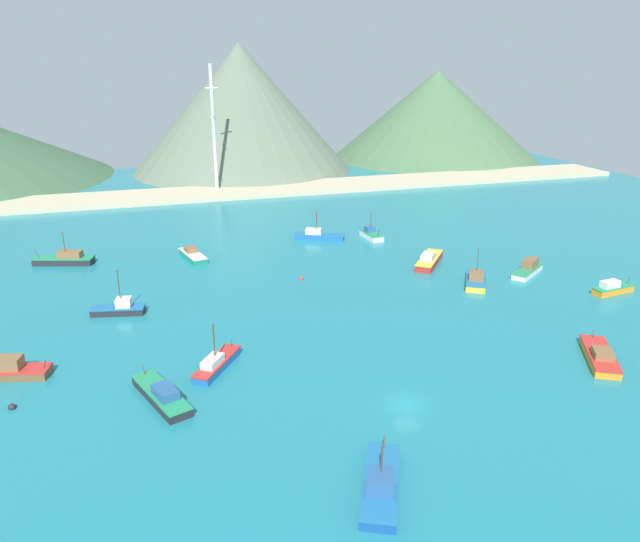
{
  "coord_description": "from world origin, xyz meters",
  "views": [
    {
      "loc": [
        -26.75,
        -53.43,
        36.89
      ],
      "look_at": [
        2.16,
        40.1,
        2.21
      ],
      "focal_mm": 33.89,
      "sensor_mm": 36.0,
      "label": 1
    }
  ],
  "objects_px": {
    "fishing_boat_2": "(119,308)",
    "fishing_boat_11": "(216,363)",
    "fishing_boat_10": "(612,288)",
    "fishing_boat_12": "(162,395)",
    "fishing_boat_14": "(193,255)",
    "fishing_boat_4": "(600,356)",
    "fishing_boat_13": "(528,269)",
    "radio_tower": "(214,129)",
    "fishing_boat_3": "(429,260)",
    "buoy_1": "(302,279)",
    "fishing_boat_1": "(476,280)",
    "fishing_boat_7": "(371,234)",
    "fishing_boat_0": "(318,235)",
    "fishing_boat_5": "(65,259)",
    "fishing_boat_6": "(381,484)",
    "buoy_0": "(12,407)",
    "fishing_boat_9": "(15,370)"
  },
  "relations": [
    {
      "from": "fishing_boat_2",
      "to": "buoy_0",
      "type": "height_order",
      "value": "fishing_boat_2"
    },
    {
      "from": "buoy_0",
      "to": "radio_tower",
      "type": "distance_m",
      "value": 115.35
    },
    {
      "from": "fishing_boat_12",
      "to": "buoy_1",
      "type": "bearing_deg",
      "value": 52.52
    },
    {
      "from": "fishing_boat_0",
      "to": "buoy_0",
      "type": "distance_m",
      "value": 74.65
    },
    {
      "from": "fishing_boat_3",
      "to": "fishing_boat_5",
      "type": "relative_size",
      "value": 0.92
    },
    {
      "from": "fishing_boat_10",
      "to": "buoy_0",
      "type": "relative_size",
      "value": 9.12
    },
    {
      "from": "fishing_boat_1",
      "to": "fishing_boat_3",
      "type": "bearing_deg",
      "value": 102.83
    },
    {
      "from": "fishing_boat_2",
      "to": "fishing_boat_13",
      "type": "relative_size",
      "value": 0.94
    },
    {
      "from": "fishing_boat_0",
      "to": "fishing_boat_10",
      "type": "bearing_deg",
      "value": -50.12
    },
    {
      "from": "fishing_boat_4",
      "to": "fishing_boat_13",
      "type": "xyz_separation_m",
      "value": [
        11.24,
        31.22,
        0.23
      ]
    },
    {
      "from": "fishing_boat_6",
      "to": "fishing_boat_1",
      "type": "bearing_deg",
      "value": 50.76
    },
    {
      "from": "fishing_boat_2",
      "to": "fishing_boat_11",
      "type": "relative_size",
      "value": 0.93
    },
    {
      "from": "fishing_boat_12",
      "to": "buoy_1",
      "type": "xyz_separation_m",
      "value": [
        25.83,
        33.68,
        -0.64
      ]
    },
    {
      "from": "fishing_boat_1",
      "to": "fishing_boat_7",
      "type": "bearing_deg",
      "value": 101.73
    },
    {
      "from": "fishing_boat_4",
      "to": "fishing_boat_6",
      "type": "height_order",
      "value": "fishing_boat_6"
    },
    {
      "from": "fishing_boat_7",
      "to": "fishing_boat_10",
      "type": "relative_size",
      "value": 0.93
    },
    {
      "from": "fishing_boat_10",
      "to": "fishing_boat_12",
      "type": "bearing_deg",
      "value": -170.57
    },
    {
      "from": "fishing_boat_2",
      "to": "fishing_boat_6",
      "type": "xyz_separation_m",
      "value": [
        22.6,
        -48.97,
        0.01
      ]
    },
    {
      "from": "fishing_boat_2",
      "to": "fishing_boat_14",
      "type": "distance_m",
      "value": 27.5
    },
    {
      "from": "fishing_boat_7",
      "to": "fishing_boat_14",
      "type": "relative_size",
      "value": 0.75
    },
    {
      "from": "buoy_1",
      "to": "fishing_boat_12",
      "type": "bearing_deg",
      "value": -127.48
    },
    {
      "from": "fishing_boat_1",
      "to": "fishing_boat_3",
      "type": "xyz_separation_m",
      "value": [
        -2.75,
        12.06,
        0.0
      ]
    },
    {
      "from": "fishing_boat_12",
      "to": "fishing_boat_5",
      "type": "bearing_deg",
      "value": 104.87
    },
    {
      "from": "fishing_boat_0",
      "to": "fishing_boat_11",
      "type": "bearing_deg",
      "value": -119.58
    },
    {
      "from": "fishing_boat_9",
      "to": "fishing_boat_12",
      "type": "xyz_separation_m",
      "value": [
        16.78,
        -11.02,
        -0.16
      ]
    },
    {
      "from": "fishing_boat_0",
      "to": "fishing_boat_4",
      "type": "relative_size",
      "value": 1.0
    },
    {
      "from": "fishing_boat_3",
      "to": "fishing_boat_7",
      "type": "height_order",
      "value": "fishing_boat_7"
    },
    {
      "from": "fishing_boat_7",
      "to": "fishing_boat_10",
      "type": "xyz_separation_m",
      "value": [
        26.13,
        -41.94,
        0.02
      ]
    },
    {
      "from": "fishing_boat_7",
      "to": "fishing_boat_0",
      "type": "bearing_deg",
      "value": 166.51
    },
    {
      "from": "fishing_boat_3",
      "to": "fishing_boat_7",
      "type": "distance_m",
      "value": 20.06
    },
    {
      "from": "fishing_boat_11",
      "to": "fishing_boat_0",
      "type": "bearing_deg",
      "value": 60.42
    },
    {
      "from": "fishing_boat_6",
      "to": "fishing_boat_0",
      "type": "bearing_deg",
      "value": 76.97
    },
    {
      "from": "radio_tower",
      "to": "fishing_boat_3",
      "type": "bearing_deg",
      "value": -69.16
    },
    {
      "from": "fishing_boat_13",
      "to": "buoy_0",
      "type": "distance_m",
      "value": 84.42
    },
    {
      "from": "fishing_boat_7",
      "to": "buoy_1",
      "type": "height_order",
      "value": "fishing_boat_7"
    },
    {
      "from": "fishing_boat_7",
      "to": "fishing_boat_1",
      "type": "bearing_deg",
      "value": -78.27
    },
    {
      "from": "fishing_boat_11",
      "to": "fishing_boat_12",
      "type": "height_order",
      "value": "fishing_boat_11"
    },
    {
      "from": "fishing_boat_5",
      "to": "fishing_boat_13",
      "type": "height_order",
      "value": "fishing_boat_5"
    },
    {
      "from": "fishing_boat_0",
      "to": "fishing_boat_14",
      "type": "xyz_separation_m",
      "value": [
        -27.23,
        -5.39,
        -0.09
      ]
    },
    {
      "from": "fishing_boat_12",
      "to": "fishing_boat_14",
      "type": "bearing_deg",
      "value": 80.33
    },
    {
      "from": "fishing_boat_9",
      "to": "fishing_boat_14",
      "type": "height_order",
      "value": "fishing_boat_9"
    },
    {
      "from": "fishing_boat_11",
      "to": "buoy_1",
      "type": "bearing_deg",
      "value": 56.06
    },
    {
      "from": "fishing_boat_4",
      "to": "fishing_boat_13",
      "type": "height_order",
      "value": "fishing_boat_13"
    },
    {
      "from": "fishing_boat_2",
      "to": "fishing_boat_4",
      "type": "bearing_deg",
      "value": -30.07
    },
    {
      "from": "fishing_boat_3",
      "to": "fishing_boat_10",
      "type": "height_order",
      "value": "fishing_boat_3"
    },
    {
      "from": "fishing_boat_11",
      "to": "fishing_boat_13",
      "type": "distance_m",
      "value": 61.59
    },
    {
      "from": "fishing_boat_11",
      "to": "fishing_boat_2",
      "type": "bearing_deg",
      "value": 118.28
    },
    {
      "from": "fishing_boat_11",
      "to": "fishing_boat_6",
      "type": "bearing_deg",
      "value": -68.18
    },
    {
      "from": "fishing_boat_13",
      "to": "fishing_boat_6",
      "type": "bearing_deg",
      "value": -136.11
    },
    {
      "from": "fishing_boat_0",
      "to": "fishing_boat_14",
      "type": "height_order",
      "value": "fishing_boat_0"
    }
  ]
}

